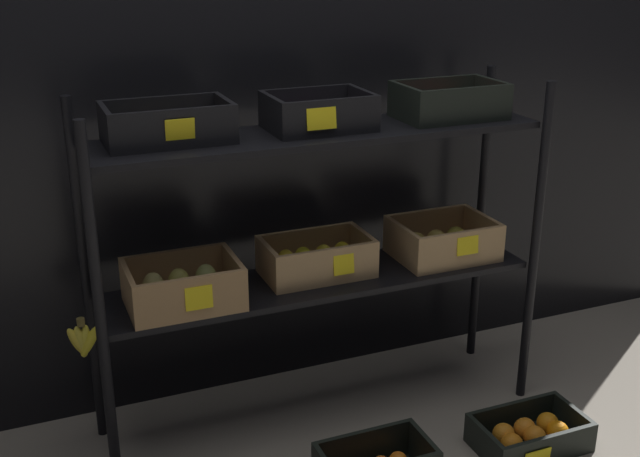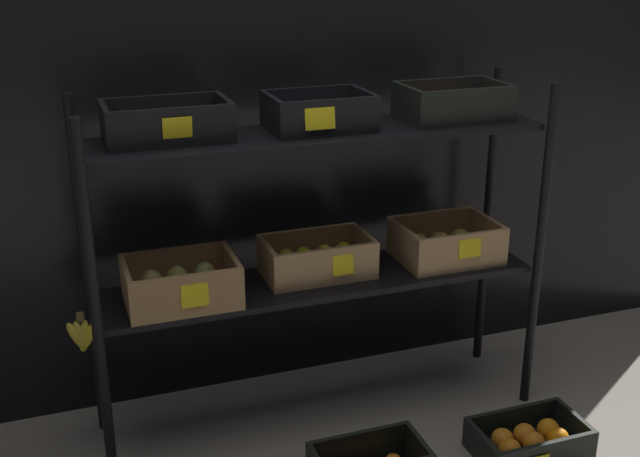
# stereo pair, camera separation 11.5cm
# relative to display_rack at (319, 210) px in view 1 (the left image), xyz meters

# --- Properties ---
(ground_plane) EXTENTS (10.00, 10.00, 0.00)m
(ground_plane) POSITION_rel_display_rack_xyz_m (0.00, -0.01, -0.76)
(ground_plane) COLOR gray
(storefront_wall) EXTENTS (3.86, 0.12, 1.91)m
(storefront_wall) POSITION_rel_display_rack_xyz_m (0.00, 0.36, 0.20)
(storefront_wall) COLOR black
(storefront_wall) RESTS_ON ground_plane
(display_rack) EXTENTS (1.57, 0.37, 1.15)m
(display_rack) POSITION_rel_display_rack_xyz_m (0.00, 0.00, 0.00)
(display_rack) COLOR black
(display_rack) RESTS_ON ground_plane
(crate_ground_orange) EXTENTS (0.36, 0.23, 0.11)m
(crate_ground_orange) POSITION_rel_display_rack_xyz_m (0.57, -0.45, -0.71)
(crate_ground_orange) COLOR black
(crate_ground_orange) RESTS_ON ground_plane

